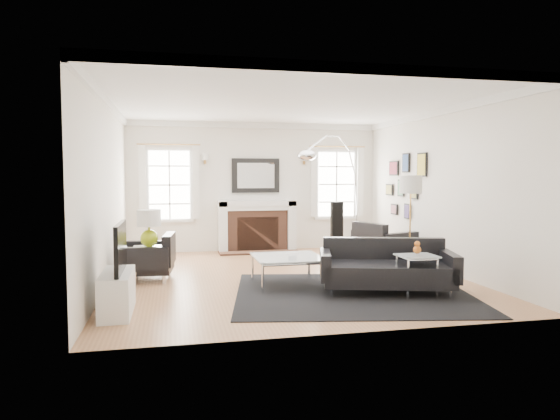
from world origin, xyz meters
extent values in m
plane|color=#A76F46|center=(0.00, 0.00, 0.00)|extent=(6.00, 6.00, 0.00)
cube|color=silver|center=(0.00, 3.00, 1.40)|extent=(5.50, 0.04, 2.80)
cube|color=silver|center=(0.00, -3.00, 1.40)|extent=(5.50, 0.04, 2.80)
cube|color=silver|center=(-2.75, 0.00, 1.40)|extent=(0.04, 6.00, 2.80)
cube|color=silver|center=(2.75, 0.00, 1.40)|extent=(0.04, 6.00, 2.80)
cube|color=white|center=(0.00, 0.00, 2.80)|extent=(5.50, 6.00, 0.02)
cube|color=white|center=(0.00, 0.00, 2.74)|extent=(5.50, 6.00, 0.12)
cube|color=white|center=(-0.75, 2.80, 0.55)|extent=(0.18, 0.38, 1.10)
cube|color=white|center=(0.75, 2.80, 0.55)|extent=(0.18, 0.38, 1.10)
cube|color=white|center=(0.00, 2.80, 1.05)|extent=(1.70, 0.38, 0.12)
cube|color=white|center=(0.00, 2.80, 0.95)|extent=(1.50, 0.34, 0.10)
cube|color=brown|center=(0.00, 2.82, 0.45)|extent=(1.30, 0.30, 0.90)
cube|color=black|center=(0.00, 2.72, 0.38)|extent=(0.90, 0.10, 0.76)
cube|color=brown|center=(0.00, 2.55, 0.02)|extent=(1.70, 0.50, 0.04)
cube|color=black|center=(0.00, 2.96, 1.65)|extent=(1.05, 0.06, 0.75)
cube|color=white|center=(0.00, 2.92, 1.65)|extent=(0.82, 0.02, 0.55)
cube|color=white|center=(-1.85, 2.97, 1.45)|extent=(1.00, 0.05, 1.60)
cube|color=white|center=(-1.85, 2.94, 1.45)|extent=(0.84, 0.02, 1.44)
cube|color=white|center=(-2.40, 2.87, 1.50)|extent=(0.14, 0.05, 1.55)
cube|color=white|center=(-1.30, 2.87, 1.50)|extent=(0.14, 0.05, 1.55)
cube|color=white|center=(1.85, 2.97, 1.45)|extent=(1.00, 0.05, 1.60)
cube|color=white|center=(1.85, 2.94, 1.45)|extent=(0.84, 0.02, 1.44)
cube|color=white|center=(1.30, 2.87, 1.50)|extent=(0.14, 0.05, 1.55)
cube|color=white|center=(2.40, 2.87, 1.50)|extent=(0.14, 0.05, 1.55)
cube|color=black|center=(2.72, 0.60, 1.85)|extent=(0.03, 0.34, 0.44)
cube|color=gold|center=(2.70, 0.60, 1.85)|extent=(0.01, 0.29, 0.39)
cube|color=black|center=(2.72, 1.25, 1.90)|extent=(0.03, 0.28, 0.38)
cube|color=#2F4981|center=(2.70, 1.25, 1.90)|extent=(0.01, 0.23, 0.33)
cube|color=black|center=(2.72, 1.80, 1.80)|extent=(0.03, 0.40, 0.30)
cube|color=#952E3F|center=(2.70, 1.80, 1.80)|extent=(0.01, 0.35, 0.25)
cube|color=black|center=(2.72, 0.90, 1.35)|extent=(0.03, 0.30, 0.30)
cube|color=#9B9446|center=(2.70, 0.90, 1.35)|extent=(0.01, 0.25, 0.25)
cube|color=black|center=(2.72, 1.45, 1.40)|extent=(0.03, 0.26, 0.34)
cube|color=#579169|center=(2.70, 1.45, 1.40)|extent=(0.01, 0.21, 0.29)
cube|color=black|center=(2.72, 2.00, 1.35)|extent=(0.03, 0.32, 0.24)
cube|color=#9D8E43|center=(2.70, 2.00, 1.35)|extent=(0.01, 0.27, 0.19)
cube|color=black|center=(2.72, 1.15, 0.95)|extent=(0.03, 0.24, 0.30)
cube|color=#48366C|center=(2.70, 1.15, 0.95)|extent=(0.01, 0.19, 0.25)
cube|color=black|center=(2.72, 1.75, 0.95)|extent=(0.03, 0.28, 0.22)
cube|color=#8D525B|center=(2.70, 1.75, 0.95)|extent=(0.01, 0.23, 0.17)
cube|color=white|center=(-2.45, -1.70, 0.25)|extent=(0.35, 1.00, 0.50)
cube|color=black|center=(-2.40, -1.70, 0.80)|extent=(0.05, 1.00, 0.58)
cube|color=black|center=(0.66, -1.34, 0.01)|extent=(3.66, 3.23, 0.01)
cube|color=black|center=(1.15, -1.40, 0.28)|extent=(1.93, 1.28, 0.30)
cube|color=black|center=(1.25, -1.04, 0.49)|extent=(1.74, 0.60, 0.49)
cube|color=black|center=(0.32, -1.16, 0.39)|extent=(0.36, 0.84, 0.37)
cube|color=black|center=(1.99, -1.63, 0.39)|extent=(0.36, 0.84, 0.37)
cube|color=black|center=(-2.20, 0.25, 0.27)|extent=(0.85, 0.85, 0.29)
cube|color=black|center=(-1.85, 0.21, 0.48)|extent=(0.21, 0.78, 0.48)
cube|color=black|center=(-2.16, 0.63, 0.39)|extent=(0.78, 0.19, 0.37)
cube|color=black|center=(-2.24, -0.14, 0.39)|extent=(0.78, 0.19, 0.37)
cube|color=black|center=(2.11, 0.87, 0.29)|extent=(1.07, 1.07, 0.31)
cube|color=black|center=(1.76, 0.74, 0.52)|extent=(0.43, 0.83, 0.52)
cube|color=black|center=(2.26, 0.48, 0.41)|extent=(0.82, 0.41, 0.39)
cube|color=black|center=(1.97, 1.26, 0.41)|extent=(0.82, 0.41, 0.39)
cube|color=silver|center=(-0.11, -0.66, 0.43)|extent=(1.00, 1.00, 0.02)
cylinder|color=silver|center=(-0.57, -1.11, 0.22)|extent=(0.04, 0.04, 0.44)
cylinder|color=silver|center=(0.35, -1.11, 0.22)|extent=(0.04, 0.04, 0.44)
cylinder|color=silver|center=(-0.57, -0.20, 0.22)|extent=(0.04, 0.04, 0.44)
cylinder|color=silver|center=(0.35, -0.20, 0.22)|extent=(0.04, 0.04, 0.44)
cube|color=silver|center=(-2.15, 0.07, 0.53)|extent=(0.49, 0.49, 0.02)
cylinder|color=silver|center=(-2.36, -0.14, 0.27)|extent=(0.04, 0.04, 0.54)
cylinder|color=silver|center=(-1.94, -0.14, 0.27)|extent=(0.04, 0.04, 0.54)
cylinder|color=silver|center=(-2.36, 0.28, 0.27)|extent=(0.04, 0.04, 0.54)
cylinder|color=silver|center=(-1.94, 0.28, 0.27)|extent=(0.04, 0.04, 0.54)
cube|color=silver|center=(1.49, -1.63, 0.55)|extent=(0.51, 0.43, 0.02)
cylinder|color=silver|center=(1.27, -1.81, 0.28)|extent=(0.04, 0.04, 0.56)
cylinder|color=silver|center=(1.70, -1.81, 0.28)|extent=(0.04, 0.04, 0.56)
cylinder|color=silver|center=(1.27, -1.46, 0.28)|extent=(0.04, 0.04, 0.56)
cylinder|color=silver|center=(1.70, -1.46, 0.28)|extent=(0.04, 0.04, 0.56)
sphere|color=#9EB416|center=(-2.15, 0.07, 0.68)|extent=(0.27, 0.27, 0.27)
cylinder|color=#9EB416|center=(-2.15, 0.07, 0.82)|extent=(0.04, 0.04, 0.11)
cylinder|color=white|center=(-2.15, 0.07, 1.00)|extent=(0.36, 0.36, 0.25)
sphere|color=#C15D18|center=(1.49, -1.63, 0.64)|extent=(0.11, 0.11, 0.11)
sphere|color=#C15D18|center=(1.49, -1.63, 0.72)|extent=(0.08, 0.08, 0.08)
cube|color=white|center=(2.20, 2.56, 0.11)|extent=(0.27, 0.43, 0.21)
ellipsoid|color=silver|center=(0.70, 1.27, 2.03)|extent=(0.36, 0.36, 0.22)
cylinder|color=#BB8641|center=(1.74, -0.90, 0.02)|extent=(0.21, 0.21, 0.03)
cylinder|color=#BB8641|center=(1.74, -0.90, 0.73)|extent=(0.03, 0.03, 1.47)
cylinder|color=white|center=(1.74, -0.90, 1.52)|extent=(0.34, 0.34, 0.27)
cube|color=black|center=(1.46, 1.72, 0.56)|extent=(0.25, 0.25, 1.12)
camera|label=1|loc=(-1.78, -7.86, 1.66)|focal=32.00mm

